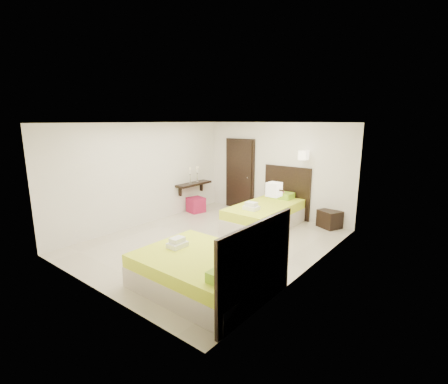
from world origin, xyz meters
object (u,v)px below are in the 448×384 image
Objects in this scene: bed_single at (267,213)px; ottoman at (196,205)px; nightstand at (330,219)px; bed_double at (207,271)px.

bed_single is 5.29× the size of ottoman.
bed_single reaches higher than ottoman.
bed_single reaches higher than nightstand.
bed_single is at bearing 3.75° from ottoman.
nightstand is (0.39, 4.23, -0.09)m from bed_double.
ottoman is at bearing 135.63° from bed_double.
bed_single is 1.09× the size of bed_double.
bed_double reaches higher than ottoman.
ottoman is (-2.33, -0.15, -0.12)m from bed_single.
bed_single is at bearing 105.13° from bed_double.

